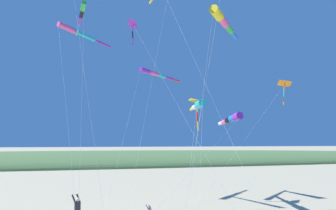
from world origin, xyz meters
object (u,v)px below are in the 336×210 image
(kite_delta_orange_high_right, at_px, (198,102))
(kite_windsock_checkered_midright, at_px, (156,74))
(kite_windsock_black_fish_shape, at_px, (198,105))
(person_adult_flyer, at_px, (77,209))
(kite_windsock_striped_overhead, at_px, (78,33))
(kite_windsock_blue_topmost, at_px, (222,20))
(kite_delta_white_trailing, at_px, (285,84))
(kite_windsock_purple_drifting, at_px, (232,119))
(kite_delta_small_distant, at_px, (134,25))
(kite_windsock_rainbow_low_near, at_px, (81,15))

(kite_delta_orange_high_right, bearing_deg, kite_windsock_checkered_midright, 37.10)
(kite_windsock_checkered_midright, bearing_deg, kite_windsock_black_fish_shape, -156.23)
(person_adult_flyer, distance_m, kite_windsock_striped_overhead, 20.21)
(kite_windsock_blue_topmost, bearing_deg, kite_windsock_black_fish_shape, 125.52)
(person_adult_flyer, height_order, kite_delta_orange_high_right, kite_delta_orange_high_right)
(kite_delta_white_trailing, bearing_deg, kite_windsock_striped_overhead, 69.97)
(kite_delta_orange_high_right, relative_size, kite_windsock_checkered_midright, 1.03)
(kite_delta_orange_high_right, height_order, kite_windsock_black_fish_shape, kite_delta_orange_high_right)
(kite_windsock_black_fish_shape, bearing_deg, kite_delta_orange_high_right, -20.08)
(kite_delta_white_trailing, bearing_deg, kite_windsock_purple_drifting, 60.31)
(kite_windsock_checkered_midright, distance_m, kite_delta_small_distant, 8.88)
(kite_windsock_rainbow_low_near, distance_m, kite_windsock_blue_topmost, 13.68)
(kite_windsock_black_fish_shape, distance_m, kite_windsock_checkered_midright, 7.17)
(kite_delta_orange_high_right, distance_m, kite_windsock_black_fish_shape, 1.74)
(kite_delta_white_trailing, relative_size, kite_windsock_black_fish_shape, 1.05)
(person_adult_flyer, distance_m, kite_delta_orange_high_right, 14.09)
(kite_delta_small_distant, height_order, kite_windsock_blue_topmost, kite_windsock_blue_topmost)
(kite_windsock_purple_drifting, distance_m, kite_delta_white_trailing, 6.07)
(kite_windsock_rainbow_low_near, xyz_separation_m, kite_windsock_blue_topmost, (-1.91, -13.55, 0.11))
(person_adult_flyer, relative_size, kite_windsock_rainbow_low_near, 0.11)
(kite_windsock_purple_drifting, height_order, kite_windsock_black_fish_shape, kite_windsock_black_fish_shape)
(person_adult_flyer, height_order, kite_windsock_checkered_midright, kite_windsock_checkered_midright)
(kite_windsock_purple_drifting, distance_m, kite_delta_orange_high_right, 4.94)
(kite_delta_orange_high_right, relative_size, kite_windsock_rainbow_low_near, 0.72)
(kite_windsock_purple_drifting, distance_m, kite_windsock_rainbow_low_near, 17.65)
(kite_windsock_black_fish_shape, distance_m, kite_windsock_striped_overhead, 15.60)
(kite_windsock_purple_drifting, relative_size, kite_windsock_blue_topmost, 0.74)
(kite_windsock_rainbow_low_near, distance_m, kite_windsock_striped_overhead, 3.76)
(kite_windsock_rainbow_low_near, distance_m, kite_windsock_black_fish_shape, 13.99)
(kite_windsock_checkered_midright, distance_m, kite_windsock_blue_topmost, 8.51)
(kite_delta_white_trailing, distance_m, kite_windsock_striped_overhead, 21.69)
(kite_delta_orange_high_right, bearing_deg, kite_delta_white_trailing, -93.26)
(kite_windsock_rainbow_low_near, height_order, kite_windsock_black_fish_shape, kite_windsock_rainbow_low_near)
(kite_windsock_checkered_midright, bearing_deg, kite_delta_white_trailing, -110.95)
(kite_windsock_purple_drifting, relative_size, kite_windsock_black_fish_shape, 1.01)
(kite_windsock_black_fish_shape, bearing_deg, kite_windsock_purple_drifting, -53.62)
(person_adult_flyer, xyz_separation_m, kite_windsock_blue_topmost, (7.35, -13.10, 16.01))
(kite_windsock_rainbow_low_near, bearing_deg, kite_windsock_black_fish_shape, -114.46)
(kite_windsock_black_fish_shape, height_order, kite_windsock_checkered_midright, kite_windsock_checkered_midright)
(kite_delta_white_trailing, distance_m, kite_windsock_black_fish_shape, 9.71)
(kite_delta_orange_high_right, height_order, kite_delta_white_trailing, kite_delta_white_trailing)
(person_adult_flyer, height_order, kite_windsock_purple_drifting, kite_windsock_purple_drifting)
(kite_delta_small_distant, xyz_separation_m, kite_windsock_blue_topmost, (4.99, -9.52, 3.24))
(kite_windsock_striped_overhead, bearing_deg, person_adult_flyer, -176.31)
(kite_windsock_striped_overhead, bearing_deg, kite_windsock_purple_drifting, -106.94)
(kite_delta_white_trailing, xyz_separation_m, kite_windsock_black_fish_shape, (-1.07, 9.33, -2.49))
(kite_windsock_rainbow_low_near, relative_size, kite_delta_small_distant, 1.23)
(person_adult_flyer, bearing_deg, kite_windsock_rainbow_low_near, 2.79)
(kite_windsock_blue_topmost, bearing_deg, kite_windsock_purple_drifting, -51.24)
(kite_delta_orange_high_right, height_order, kite_windsock_striped_overhead, kite_windsock_striped_overhead)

